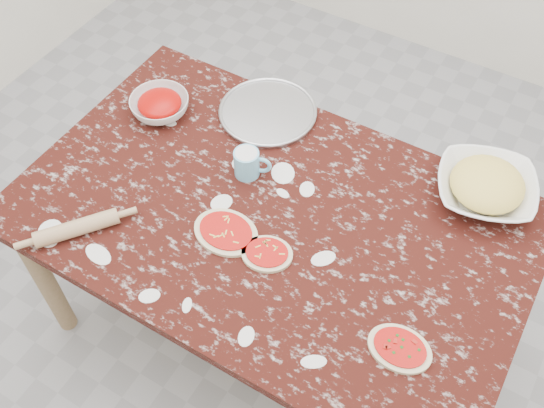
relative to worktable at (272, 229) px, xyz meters
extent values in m
plane|color=gray|center=(0.00, 0.00, -0.67)|extent=(4.00, 4.00, 0.00)
cube|color=black|center=(0.00, 0.00, 0.06)|extent=(1.60, 1.00, 0.04)
cube|color=#906F51|center=(0.00, 0.00, 0.00)|extent=(1.50, 0.90, 0.08)
cylinder|color=#906F51|center=(-0.72, -0.42, -0.31)|extent=(0.07, 0.07, 0.71)
cylinder|color=#906F51|center=(-0.72, 0.42, -0.31)|extent=(0.07, 0.07, 0.71)
cylinder|color=#906F51|center=(0.72, 0.42, -0.31)|extent=(0.07, 0.07, 0.71)
cylinder|color=#B2B2B7|center=(-0.24, 0.38, 0.09)|extent=(0.45, 0.45, 0.01)
imported|color=white|center=(-0.57, 0.19, 0.12)|extent=(0.25, 0.25, 0.07)
imported|color=white|center=(0.55, 0.40, 0.12)|extent=(0.39, 0.39, 0.08)
cylinder|color=#72C4E9|center=(-0.16, 0.10, 0.13)|extent=(0.08, 0.08, 0.10)
torus|color=#72C4E9|center=(-0.11, 0.12, 0.13)|extent=(0.07, 0.04, 0.07)
cylinder|color=silver|center=(-0.16, 0.10, 0.17)|extent=(0.07, 0.07, 0.01)
ellipsoid|color=beige|center=(-0.08, -0.14, 0.09)|extent=(0.21, 0.17, 0.01)
ellipsoid|color=red|center=(-0.08, -0.14, 0.10)|extent=(0.18, 0.14, 0.00)
ellipsoid|color=beige|center=(0.07, -0.14, 0.09)|extent=(0.19, 0.17, 0.01)
ellipsoid|color=red|center=(0.07, -0.14, 0.10)|extent=(0.16, 0.14, 0.00)
ellipsoid|color=beige|center=(0.53, -0.22, 0.09)|extent=(0.18, 0.14, 0.01)
ellipsoid|color=red|center=(0.53, -0.22, 0.10)|extent=(0.15, 0.12, 0.00)
cylinder|color=tan|center=(-0.47, -0.36, 0.11)|extent=(0.20, 0.23, 0.05)
camera|label=1|loc=(0.60, -1.01, 1.64)|focal=41.09mm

